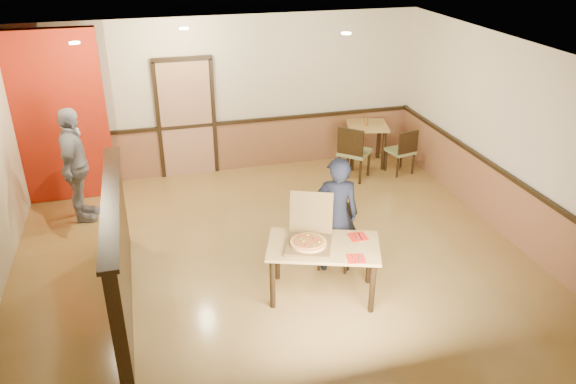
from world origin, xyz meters
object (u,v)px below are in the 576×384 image
pizza_box (309,239)px  condiment (366,121)px  side_chair_left (353,151)px  diner (336,215)px  diner_chair (336,232)px  side_table (367,133)px  passerby (75,166)px  main_table (323,252)px  side_chair_right (403,150)px

pizza_box → condiment: (2.24, 3.66, 0.07)m
pizza_box → side_chair_left: bearing=82.5°
diner → diner_chair: bearing=-100.5°
diner_chair → side_chair_left: side_chair_left is taller
side_table → diner: 3.70m
diner_chair → passerby: size_ratio=0.48×
main_table → passerby: bearing=155.7°
pizza_box → diner: bearing=64.0°
side_chair_left → passerby: 4.62m
side_chair_left → side_table: side_chair_left is taller
side_chair_right → passerby: bearing=-9.2°
diner_chair → condiment: condiment is taller
side_table → side_chair_left: bearing=-129.7°
passerby → condiment: size_ratio=12.31×
passerby → pizza_box: size_ratio=2.31×
diner_chair → side_chair_right: 3.31m
side_table → diner_chair: bearing=-118.8°
main_table → side_table: side_table is taller
main_table → side_chair_right: 4.07m
main_table → condiment: size_ratio=10.40×
side_chair_left → diner: diner is taller
side_chair_left → side_table: 0.79m
diner_chair → passerby: bearing=175.1°
condiment → diner: bearing=-118.3°
passerby → pizza_box: 3.98m
main_table → condiment: 4.27m
main_table → diner: 0.65m
passerby → pizza_box: bearing=-129.0°
diner_chair → side_table: diner_chair is taller
side_chair_left → pizza_box: 3.57m
condiment → passerby: bearing=-170.3°
side_chair_right → side_table: side_chair_right is taller
side_table → condiment: (-0.04, -0.03, 0.25)m
side_table → pizza_box: (-2.27, -3.69, 0.18)m
pizza_box → condiment: pizza_box is taller
side_chair_right → condiment: bearing=-61.3°
side_chair_left → condiment: size_ratio=6.87×
passerby → side_chair_right: bearing=-81.4°
pizza_box → passerby: bearing=157.7°
main_table → diner: diner is taller
side_chair_right → diner: size_ratio=0.53×
side_table → condiment: condiment is taller
main_table → diner: bearing=75.9°
side_chair_left → passerby: bearing=46.9°
side_chair_right → condiment: size_ratio=5.87×
side_chair_right → passerby: (-5.57, -0.29, 0.43)m
diner_chair → side_table: 3.56m
main_table → condiment: bearing=80.3°
side_chair_right → diner_chair: bearing=36.8°
side_table → diner: (-1.77, -3.24, 0.20)m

